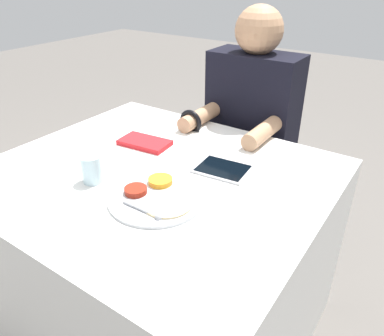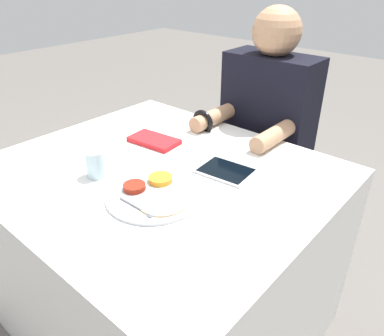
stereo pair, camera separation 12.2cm
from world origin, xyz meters
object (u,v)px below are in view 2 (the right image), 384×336
(red_notebook, at_px, (154,141))
(tablet_device, at_px, (226,171))
(person_diner, at_px, (264,152))
(thali_tray, at_px, (154,194))
(drinking_glass, at_px, (96,164))

(red_notebook, relative_size, tablet_device, 1.05)
(person_diner, bearing_deg, thali_tray, -84.75)
(tablet_device, xyz_separation_m, person_diner, (-0.15, 0.53, -0.17))
(red_notebook, relative_size, person_diner, 0.17)
(tablet_device, distance_m, drinking_glass, 0.45)
(thali_tray, relative_size, drinking_glass, 3.23)
(thali_tray, height_order, red_notebook, thali_tray)
(tablet_device, relative_size, drinking_glass, 2.15)
(tablet_device, distance_m, person_diner, 0.57)
(tablet_device, xyz_separation_m, drinking_glass, (-0.32, -0.31, 0.04))
(tablet_device, bearing_deg, drinking_glass, -135.56)
(red_notebook, xyz_separation_m, drinking_glass, (0.05, -0.32, 0.04))
(red_notebook, relative_size, drinking_glass, 2.25)
(thali_tray, bearing_deg, red_notebook, 136.17)
(thali_tray, relative_size, tablet_device, 1.50)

